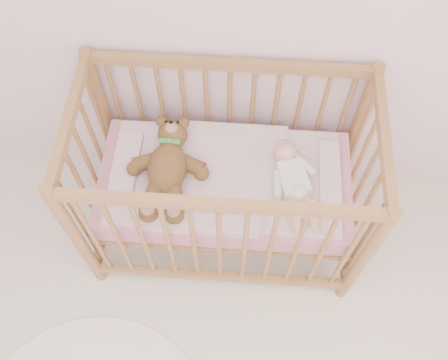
# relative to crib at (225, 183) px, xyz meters

# --- Properties ---
(crib) EXTENTS (1.36, 0.76, 1.00)m
(crib) POSITION_rel_crib_xyz_m (0.00, 0.00, 0.00)
(crib) COLOR #A58046
(crib) RESTS_ON floor
(mattress) EXTENTS (1.22, 0.62, 0.13)m
(mattress) POSITION_rel_crib_xyz_m (0.00, 0.00, -0.01)
(mattress) COLOR pink
(mattress) RESTS_ON crib
(blanket) EXTENTS (1.10, 0.58, 0.06)m
(blanket) POSITION_rel_crib_xyz_m (0.00, 0.00, 0.06)
(blanket) COLOR pink
(blanket) RESTS_ON mattress
(baby) EXTENTS (0.34, 0.52, 0.11)m
(baby) POSITION_rel_crib_xyz_m (0.32, -0.02, 0.14)
(baby) COLOR white
(baby) RESTS_ON blanket
(teddy_bear) EXTENTS (0.41, 0.58, 0.16)m
(teddy_bear) POSITION_rel_crib_xyz_m (-0.27, -0.02, 0.15)
(teddy_bear) COLOR brown
(teddy_bear) RESTS_ON blanket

